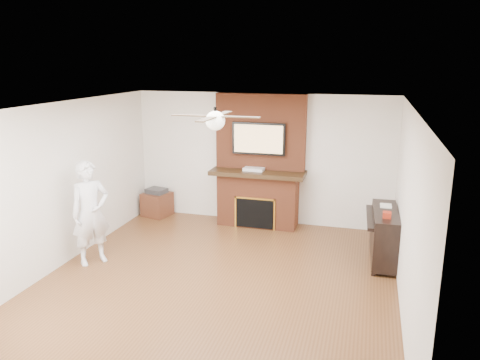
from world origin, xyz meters
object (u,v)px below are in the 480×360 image
(piano, at_px, (384,234))
(side_table, at_px, (157,203))
(fireplace, at_px, (259,174))
(person, at_px, (91,213))

(piano, bearing_deg, side_table, 164.24)
(side_table, xyz_separation_m, piano, (4.41, -1.09, 0.18))
(piano, bearing_deg, fireplace, 151.37)
(fireplace, height_order, piano, fireplace)
(fireplace, xyz_separation_m, piano, (2.30, -1.16, -0.55))
(fireplace, relative_size, person, 1.53)
(person, bearing_deg, fireplace, -2.74)
(side_table, bearing_deg, piano, -0.33)
(fireplace, xyz_separation_m, person, (-2.08, -2.44, -0.18))
(fireplace, relative_size, side_table, 4.20)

